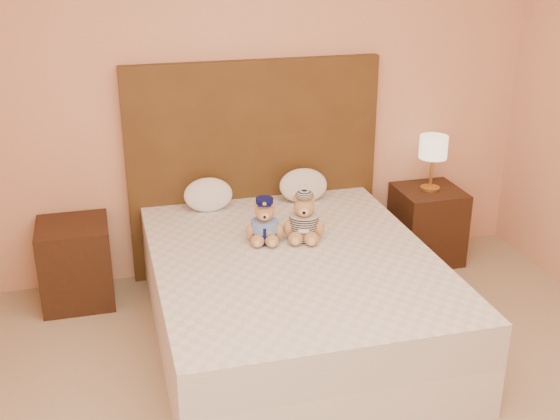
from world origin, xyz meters
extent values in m
cube|color=#EAA57F|center=(0.00, 2.25, 1.35)|extent=(4.00, 0.04, 2.70)
cube|color=white|center=(0.00, 1.20, 0.15)|extent=(1.60, 2.00, 0.30)
cube|color=silver|center=(0.00, 1.20, 0.43)|extent=(1.60, 2.00, 0.25)
cube|color=#523718|center=(0.00, 2.21, 0.75)|extent=(1.75, 0.08, 1.50)
cube|color=#341B10|center=(-1.25, 2.00, 0.28)|extent=(0.45, 0.45, 0.55)
cube|color=#341B10|center=(1.25, 2.00, 0.28)|extent=(0.45, 0.45, 0.55)
cylinder|color=gold|center=(1.25, 2.00, 0.56)|extent=(0.14, 0.14, 0.02)
cylinder|color=gold|center=(1.25, 2.00, 0.69)|extent=(0.02, 0.02, 0.26)
cylinder|color=beige|center=(1.25, 2.00, 0.87)|extent=(0.20, 0.20, 0.16)
ellipsoid|color=white|center=(-0.36, 2.03, 0.67)|extent=(0.33, 0.21, 0.23)
ellipsoid|color=white|center=(0.30, 2.03, 0.67)|extent=(0.34, 0.22, 0.24)
camera|label=1|loc=(-1.01, -2.31, 2.31)|focal=45.00mm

